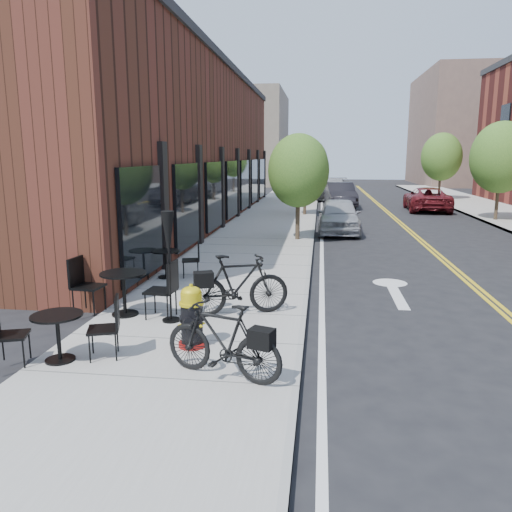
{
  "coord_description": "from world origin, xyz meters",
  "views": [
    {
      "loc": [
        0.22,
        -9.19,
        3.13
      ],
      "look_at": [
        -1.14,
        1.32,
        1.0
      ],
      "focal_mm": 35.0,
      "sensor_mm": 36.0,
      "label": 1
    }
  ],
  "objects_px": {
    "bistro_set_b": "(124,287)",
    "patio_umbrella": "(169,243)",
    "parked_car_far": "(427,199)",
    "bistro_set_c": "(166,260)",
    "parked_car_a": "(339,216)",
    "bistro_set_a": "(58,331)",
    "fire_hydrant": "(192,317)",
    "bicycle_right": "(238,285)",
    "parked_car_b": "(340,195)",
    "parked_car_c": "(333,189)",
    "bicycle_left": "(223,340)"
  },
  "relations": [
    {
      "from": "bistro_set_b",
      "to": "patio_umbrella",
      "type": "xyz_separation_m",
      "value": [
        0.99,
        -0.25,
        0.92
      ]
    },
    {
      "from": "parked_car_far",
      "to": "patio_umbrella",
      "type": "bearing_deg",
      "value": 70.48
    },
    {
      "from": "bistro_set_c",
      "to": "parked_car_a",
      "type": "relative_size",
      "value": 0.41
    },
    {
      "from": "bistro_set_a",
      "to": "bistro_set_c",
      "type": "distance_m",
      "value": 5.25
    },
    {
      "from": "bistro_set_b",
      "to": "bistro_set_c",
      "type": "relative_size",
      "value": 1.2
    },
    {
      "from": "fire_hydrant",
      "to": "bistro_set_c",
      "type": "height_order",
      "value": "fire_hydrant"
    },
    {
      "from": "bicycle_right",
      "to": "bistro_set_c",
      "type": "xyz_separation_m",
      "value": [
        -2.29,
        2.74,
        -0.14
      ]
    },
    {
      "from": "parked_car_b",
      "to": "fire_hydrant",
      "type": "bearing_deg",
      "value": -103.14
    },
    {
      "from": "parked_car_a",
      "to": "parked_car_far",
      "type": "height_order",
      "value": "parked_car_a"
    },
    {
      "from": "fire_hydrant",
      "to": "parked_car_b",
      "type": "distance_m",
      "value": 24.25
    },
    {
      "from": "fire_hydrant",
      "to": "bistro_set_a",
      "type": "height_order",
      "value": "fire_hydrant"
    },
    {
      "from": "bistro_set_b",
      "to": "patio_umbrella",
      "type": "relative_size",
      "value": 1.0
    },
    {
      "from": "parked_car_b",
      "to": "parked_car_c",
      "type": "xyz_separation_m",
      "value": [
        -0.33,
        5.38,
        0.02
      ]
    },
    {
      "from": "bistro_set_a",
      "to": "bistro_set_b",
      "type": "bearing_deg",
      "value": 67.74
    },
    {
      "from": "bistro_set_a",
      "to": "patio_umbrella",
      "type": "relative_size",
      "value": 0.87
    },
    {
      "from": "bistro_set_a",
      "to": "parked_car_c",
      "type": "height_order",
      "value": "parked_car_c"
    },
    {
      "from": "fire_hydrant",
      "to": "parked_car_c",
      "type": "height_order",
      "value": "parked_car_c"
    },
    {
      "from": "bicycle_left",
      "to": "bistro_set_b",
      "type": "distance_m",
      "value": 3.46
    },
    {
      "from": "parked_car_c",
      "to": "bicycle_right",
      "type": "bearing_deg",
      "value": -89.81
    },
    {
      "from": "parked_car_a",
      "to": "parked_car_b",
      "type": "relative_size",
      "value": 0.91
    },
    {
      "from": "patio_umbrella",
      "to": "parked_car_b",
      "type": "bearing_deg",
      "value": 80.36
    },
    {
      "from": "bistro_set_c",
      "to": "bistro_set_a",
      "type": "bearing_deg",
      "value": -104.86
    },
    {
      "from": "fire_hydrant",
      "to": "parked_car_a",
      "type": "xyz_separation_m",
      "value": [
        2.76,
        13.33,
        0.1
      ]
    },
    {
      "from": "parked_car_b",
      "to": "patio_umbrella",
      "type": "bearing_deg",
      "value": -105.25
    },
    {
      "from": "bistro_set_b",
      "to": "bicycle_left",
      "type": "bearing_deg",
      "value": -41.19
    },
    {
      "from": "parked_car_far",
      "to": "bistro_set_a",
      "type": "bearing_deg",
      "value": 69.86
    },
    {
      "from": "fire_hydrant",
      "to": "bistro_set_a",
      "type": "relative_size",
      "value": 0.58
    },
    {
      "from": "bicycle_right",
      "to": "bicycle_left",
      "type": "bearing_deg",
      "value": 164.31
    },
    {
      "from": "bicycle_left",
      "to": "parked_car_c",
      "type": "distance_m",
      "value": 30.56
    },
    {
      "from": "bistro_set_c",
      "to": "parked_car_c",
      "type": "relative_size",
      "value": 0.32
    },
    {
      "from": "bistro_set_a",
      "to": "bistro_set_b",
      "type": "distance_m",
      "value": 2.24
    },
    {
      "from": "bistro_set_b",
      "to": "patio_umbrella",
      "type": "height_order",
      "value": "patio_umbrella"
    },
    {
      "from": "bicycle_right",
      "to": "parked_car_a",
      "type": "height_order",
      "value": "parked_car_a"
    },
    {
      "from": "fire_hydrant",
      "to": "parked_car_b",
      "type": "bearing_deg",
      "value": 61.89
    },
    {
      "from": "bistro_set_a",
      "to": "parked_car_b",
      "type": "relative_size",
      "value": 0.39
    },
    {
      "from": "bistro_set_c",
      "to": "patio_umbrella",
      "type": "height_order",
      "value": "patio_umbrella"
    },
    {
      "from": "bistro_set_b",
      "to": "bistro_set_a",
      "type": "bearing_deg",
      "value": -88.53
    },
    {
      "from": "fire_hydrant",
      "to": "parked_car_a",
      "type": "height_order",
      "value": "parked_car_a"
    },
    {
      "from": "bistro_set_a",
      "to": "parked_car_c",
      "type": "distance_m",
      "value": 30.6
    },
    {
      "from": "patio_umbrella",
      "to": "parked_car_far",
      "type": "relative_size",
      "value": 0.42
    },
    {
      "from": "bicycle_right",
      "to": "parked_car_b",
      "type": "distance_m",
      "value": 22.5
    },
    {
      "from": "bicycle_left",
      "to": "parked_car_b",
      "type": "xyz_separation_m",
      "value": [
        2.47,
        25.11,
        0.1
      ]
    },
    {
      "from": "bistro_set_b",
      "to": "parked_car_b",
      "type": "distance_m",
      "value": 23.15
    },
    {
      "from": "bistro_set_a",
      "to": "parked_car_a",
      "type": "distance_m",
      "value": 14.88
    },
    {
      "from": "bicycle_right",
      "to": "parked_car_b",
      "type": "height_order",
      "value": "parked_car_b"
    },
    {
      "from": "bistro_set_a",
      "to": "parked_car_far",
      "type": "height_order",
      "value": "parked_car_far"
    },
    {
      "from": "bicycle_right",
      "to": "patio_umbrella",
      "type": "relative_size",
      "value": 0.97
    },
    {
      "from": "bistro_set_c",
      "to": "patio_umbrella",
      "type": "relative_size",
      "value": 0.83
    },
    {
      "from": "bistro_set_b",
      "to": "parked_car_a",
      "type": "height_order",
      "value": "parked_car_a"
    },
    {
      "from": "bistro_set_a",
      "to": "parked_car_a",
      "type": "bearing_deg",
      "value": 52.99
    }
  ]
}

